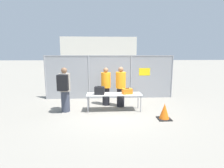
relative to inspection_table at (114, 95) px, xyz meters
name	(u,v)px	position (x,y,z in m)	size (l,w,h in m)	color
ground_plane	(112,111)	(-0.08, -0.08, -0.68)	(120.00, 120.00, 0.00)	gray
fence_section	(110,76)	(-0.06, 2.12, 0.53)	(6.86, 0.07, 2.32)	gray
inspection_table	(114,95)	(0.00, 0.00, 0.00)	(2.30, 0.66, 0.73)	silver
suitcase_black	(99,91)	(-0.61, -0.07, 0.22)	(0.43, 0.29, 0.35)	black
suitcase_orange	(127,91)	(0.55, -0.02, 0.16)	(0.44, 0.36, 0.25)	orange
traveler_hooded	(65,88)	(-2.03, -0.06, 0.34)	(0.46, 0.71, 1.85)	#383D4C
security_worker_near	(121,86)	(0.34, 0.58, 0.26)	(0.45, 0.45, 1.83)	black
security_worker_far	(106,86)	(-0.32, 0.86, 0.24)	(0.44, 0.44, 1.77)	black
utility_trailer	(135,85)	(1.57, 3.63, -0.26)	(3.89, 2.22, 0.72)	silver
distant_hangar	(99,52)	(-1.03, 31.06, 2.06)	(14.02, 10.93, 5.47)	beige
traffic_cone	(164,112)	(1.79, -1.10, -0.40)	(0.48, 0.48, 0.60)	black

